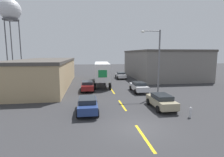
% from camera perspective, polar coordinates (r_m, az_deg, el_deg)
% --- Properties ---
extents(ground_plane, '(160.00, 160.00, 0.00)m').
position_cam_1_polar(ground_plane, '(13.49, 8.51, -15.79)').
color(ground_plane, '#333335').
extents(road_centerline, '(0.20, 18.49, 0.01)m').
position_cam_1_polar(road_centerline, '(18.88, 3.35, -8.68)').
color(road_centerline, gold).
rests_on(road_centerline, ground_plane).
extents(warehouse_left, '(8.20, 22.78, 4.52)m').
position_cam_1_polar(warehouse_left, '(32.10, -20.82, 1.86)').
color(warehouse_left, tan).
rests_on(warehouse_left, ground_plane).
extents(warehouse_right, '(13.64, 18.63, 6.22)m').
position_cam_1_polar(warehouse_right, '(42.18, 15.82, 4.60)').
color(warehouse_right, slate).
rests_on(warehouse_right, ground_plane).
extents(semi_truck, '(3.38, 13.00, 3.91)m').
position_cam_1_polar(semi_truck, '(31.94, -3.35, 2.54)').
color(semi_truck, black).
rests_on(semi_truck, ground_plane).
extents(parked_car_right_mid, '(1.94, 4.25, 1.45)m').
position_cam_1_polar(parked_car_right_mid, '(25.36, 8.72, -2.62)').
color(parked_car_right_mid, silver).
rests_on(parked_car_right_mid, ground_plane).
extents(parked_car_right_far, '(1.94, 4.25, 1.45)m').
position_cam_1_polar(parked_car_right_far, '(38.58, 2.84, 1.11)').
color(parked_car_right_far, silver).
rests_on(parked_car_right_far, ground_plane).
extents(parked_car_right_near, '(1.94, 4.25, 1.45)m').
position_cam_1_polar(parked_car_right_near, '(18.27, 15.78, -7.02)').
color(parked_car_right_near, tan).
rests_on(parked_car_right_near, ground_plane).
extents(parked_car_left_far, '(1.94, 4.25, 1.45)m').
position_cam_1_polar(parked_car_left_far, '(26.12, -8.03, -2.29)').
color(parked_car_left_far, maroon).
rests_on(parked_car_left_far, ground_plane).
extents(parked_car_left_near, '(1.94, 4.25, 1.45)m').
position_cam_1_polar(parked_car_left_near, '(16.56, -7.96, -8.34)').
color(parked_car_left_near, navy).
rests_on(parked_car_left_near, ground_plane).
extents(water_tower, '(5.80, 5.80, 20.46)m').
position_cam_1_polar(water_tower, '(59.16, -30.33, 18.57)').
color(water_tower, '#47474C').
rests_on(water_tower, ground_plane).
extents(street_lamp, '(2.61, 0.32, 8.40)m').
position_cam_1_polar(street_lamp, '(23.13, 14.44, 6.38)').
color(street_lamp, slate).
rests_on(street_lamp, ground_plane).
extents(fire_hydrant, '(0.22, 0.22, 0.92)m').
position_cam_1_polar(fire_hydrant, '(16.68, 24.20, -10.04)').
color(fire_hydrant, silver).
rests_on(fire_hydrant, ground_plane).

